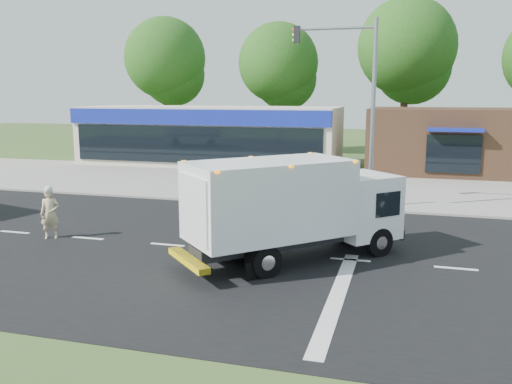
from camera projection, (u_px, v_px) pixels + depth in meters
The scene contains 11 objects.
ground at pixel (255, 252), 17.09m from camera, with size 120.00×120.00×0.00m, color #385123.
road_asphalt at pixel (255, 252), 17.09m from camera, with size 60.00×14.00×0.02m, color black.
sidewalk at pixel (304, 201), 24.84m from camera, with size 60.00×2.40×0.12m, color gray.
parking_apron at pixel (323, 182), 30.34m from camera, with size 60.00×9.00×0.02m, color gray.
lane_markings at pixel (287, 269), 15.45m from camera, with size 55.20×7.00×0.01m.
ems_box_truck at pixel (292, 203), 15.93m from camera, with size 6.46×6.39×3.08m.
emergency_worker at pixel (50, 213), 18.57m from camera, with size 0.76×0.68×1.86m.
retail_strip_mall at pixel (209, 135), 38.00m from camera, with size 18.00×6.20×4.00m.
brown_storefront at pixel (450, 141), 33.76m from camera, with size 10.00×6.70×4.00m.
traffic_signal_pole at pixel (358, 94), 22.76m from camera, with size 3.51×0.25×8.00m.
background_trees at pixel (342, 61), 42.63m from camera, with size 36.77×7.39×12.10m.
Camera 1 is at (4.53, -15.83, 4.98)m, focal length 38.00 mm.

